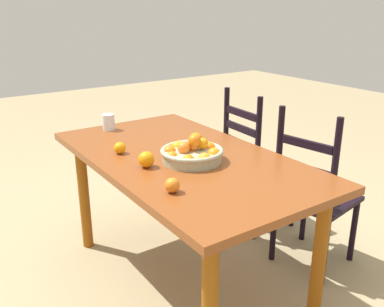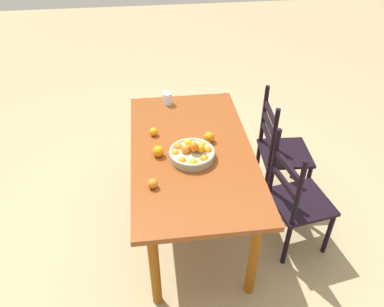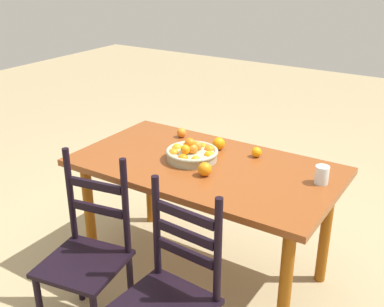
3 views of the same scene
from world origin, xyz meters
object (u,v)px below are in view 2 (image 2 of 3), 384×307
chair_by_cabinet (296,201)px  orange_loose_3 (154,132)px  orange_loose_1 (209,137)px  orange_loose_2 (153,184)px  dining_table (192,160)px  drinking_glass (167,98)px  orange_loose_0 (158,151)px  chair_near_window (280,151)px  fruit_bowl (192,153)px

chair_by_cabinet → orange_loose_3: 1.16m
orange_loose_1 → orange_loose_2: (0.44, -0.43, -0.01)m
orange_loose_1 → dining_table: bearing=-59.2°
dining_table → orange_loose_2: 0.48m
drinking_glass → orange_loose_3: bearing=-16.9°
dining_table → chair_by_cabinet: (0.28, 0.73, -0.23)m
orange_loose_0 → orange_loose_2: (0.32, -0.05, -0.01)m
orange_loose_3 → chair_near_window: bearing=94.2°
chair_by_cabinet → fruit_bowl: bearing=66.4°
orange_loose_2 → drinking_glass: 1.03m
dining_table → orange_loose_3: size_ratio=25.40×
fruit_bowl → orange_loose_1: 0.23m
chair_near_window → orange_loose_0: chair_near_window is taller
dining_table → fruit_bowl: bearing=-5.3°
chair_near_window → drinking_glass: (-0.37, -0.90, 0.36)m
orange_loose_2 → fruit_bowl: bearing=133.1°
fruit_bowl → orange_loose_0: fruit_bowl is taller
fruit_bowl → orange_loose_0: 0.24m
dining_table → orange_loose_1: size_ratio=20.00×
orange_loose_0 → orange_loose_2: 0.32m
dining_table → drinking_glass: 0.69m
chair_by_cabinet → drinking_glass: bearing=32.4°
dining_table → orange_loose_0: 0.28m
dining_table → drinking_glass: drinking_glass is taller
chair_near_window → orange_loose_2: bearing=124.8°
chair_by_cabinet → orange_loose_1: chair_by_cabinet is taller
chair_near_window → orange_loose_0: bearing=111.6°
dining_table → orange_loose_0: size_ratio=19.89×
orange_loose_2 → chair_by_cabinet: bearing=94.5°
orange_loose_0 → orange_loose_1: same height
chair_near_window → chair_by_cabinet: same height
chair_by_cabinet → chair_near_window: bearing=-15.1°
dining_table → drinking_glass: bearing=-169.5°
chair_by_cabinet → orange_loose_1: 0.78m
dining_table → chair_by_cabinet: 0.81m
orange_loose_0 → orange_loose_2: size_ratio=1.23×
orange_loose_2 → drinking_glass: drinking_glass is taller
drinking_glass → orange_loose_0: bearing=-9.4°
fruit_bowl → orange_loose_0: (-0.06, -0.23, -0.00)m
orange_loose_1 → chair_by_cabinet: bearing=58.5°
orange_loose_1 → orange_loose_3: orange_loose_1 is taller
chair_by_cabinet → orange_loose_0: chair_by_cabinet is taller
fruit_bowl → orange_loose_2: fruit_bowl is taller
orange_loose_3 → drinking_glass: (-0.45, 0.14, 0.02)m
fruit_bowl → orange_loose_3: fruit_bowl is taller
orange_loose_2 → orange_loose_3: bearing=177.0°
dining_table → chair_near_window: 0.86m
orange_loose_0 → orange_loose_2: orange_loose_0 is taller
orange_loose_3 → drinking_glass: drinking_glass is taller
chair_by_cabinet → orange_loose_3: bearing=53.8°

